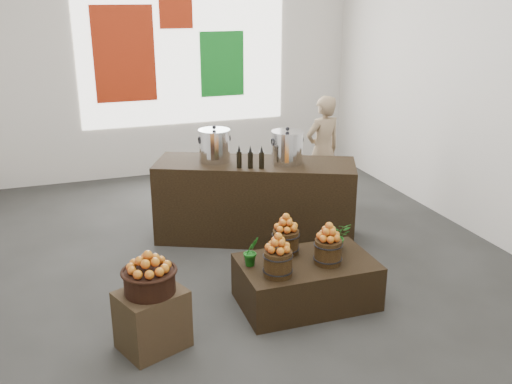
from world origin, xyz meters
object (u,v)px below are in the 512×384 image
object	(u,v)px
stock_pot_left	(215,146)
shopper	(323,150)
wicker_basket	(150,281)
crate	(152,319)
counter	(255,201)
display_table	(306,282)
stock_pot_center	(287,148)

from	to	relation	value
stock_pot_left	shopper	distance (m)	1.85
wicker_basket	shopper	world-z (taller)	shopper
crate	counter	bearing A→B (deg)	50.23
display_table	stock_pot_left	size ratio (longest dim) A/B	3.52
crate	stock_pot_center	world-z (taller)	stock_pot_center
crate	wicker_basket	world-z (taller)	wicker_basket
crate	stock_pot_left	distance (m)	2.45
stock_pot_left	stock_pot_center	size ratio (longest dim) A/B	1.00
crate	counter	xyz separation A→B (m)	(1.52, 1.83, 0.21)
display_table	shopper	bearing A→B (deg)	62.47
crate	stock_pot_left	world-z (taller)	stock_pot_left
counter	stock_pot_center	xyz separation A→B (m)	(0.33, -0.15, 0.64)
counter	stock_pot_left	world-z (taller)	stock_pot_left
stock_pot_center	display_table	bearing A→B (deg)	-104.66
wicker_basket	stock_pot_left	distance (m)	2.36
crate	shopper	distance (m)	3.90
crate	display_table	size ratio (longest dim) A/B	0.41
stock_pot_left	shopper	xyz separation A→B (m)	(1.69, 0.66, -0.36)
crate	wicker_basket	distance (m)	0.35
display_table	wicker_basket	bearing A→B (deg)	-169.99
display_table	stock_pot_center	world-z (taller)	stock_pot_center
wicker_basket	stock_pot_left	bearing A→B (deg)	61.48
display_table	stock_pot_center	distance (m)	1.73
wicker_basket	stock_pot_left	xyz separation A→B (m)	(1.10, 2.02, 0.51)
stock_pot_left	wicker_basket	bearing A→B (deg)	-118.52
crate	stock_pot_center	xyz separation A→B (m)	(1.85, 1.68, 0.85)
counter	stock_pot_left	distance (m)	0.79
counter	stock_pot_left	bearing A→B (deg)	-180.00
crate	counter	world-z (taller)	counter
counter	shopper	xyz separation A→B (m)	(1.27, 0.85, 0.28)
shopper	stock_pot_center	bearing A→B (deg)	35.40
display_table	stock_pot_center	size ratio (longest dim) A/B	3.52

